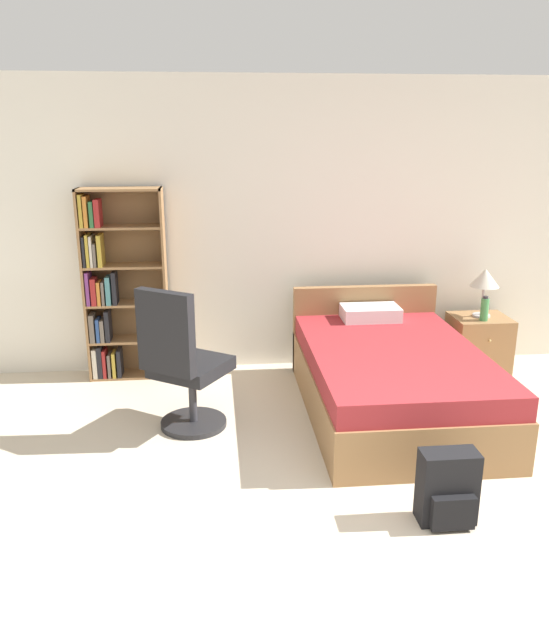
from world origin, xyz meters
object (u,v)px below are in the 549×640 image
Objects in this scene: nightstand at (478,343)px; table_lamp at (485,280)px; water_bottle at (485,309)px; bookshelf at (116,289)px; bed at (390,377)px; office_chair at (183,366)px; backpack_black at (448,489)px.

table_lamp is (0.01, 0.01, 0.60)m from nightstand.
water_bottle reaches higher than nightstand.
bookshelf reaches higher than nightstand.
nightstand is (1.06, 0.80, -0.03)m from bed.
bookshelf reaches higher than office_chair.
office_chair is (-1.60, -0.21, 0.24)m from bed.
water_bottle is (2.63, 0.89, 0.10)m from office_chair.
office_chair is 2.50× the size of table_lamp.
table_lamp reaches higher than bed.
bookshelf is at bearing 177.11° from nightstand.
backpack_black is at bearing -116.61° from table_lamp.
bed reaches higher than backpack_black.
bookshelf is 3.29× the size of nightstand.
backpack_black is (-1.13, -2.27, -0.05)m from nightstand.
water_bottle is (-0.02, -0.11, 0.36)m from nightstand.
bed is at bearing -142.82° from table_lamp.
table_lamp is (3.28, -0.15, 0.04)m from bookshelf.
bed is at bearing 7.31° from office_chair.
backpack_black is at bearing -48.69° from bookshelf.
bookshelf is 1.51× the size of office_chair.
table_lamp is at bearing 37.18° from bed.
bed is at bearing -23.45° from bookshelf.
office_chair is 2.57× the size of backpack_black.
nightstand is at bearing 20.65° from office_chair.
office_chair reaches higher than table_lamp.
bed is 4.69× the size of backpack_black.
bookshelf is 1.35m from office_chair.
office_chair reaches higher than nightstand.
office_chair is 2.00m from backpack_black.
bed is at bearing -146.40° from water_bottle.
table_lamp is (2.66, 1.01, 0.34)m from office_chair.
office_chair is (0.62, -1.17, -0.29)m from bookshelf.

